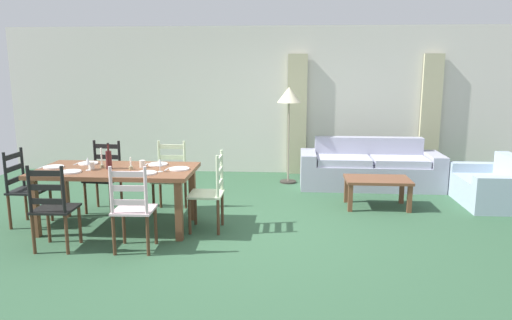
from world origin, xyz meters
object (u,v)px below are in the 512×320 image
(couch, at_px, (369,169))
(dining_chair_far_left, at_px, (104,176))
(dining_chair_near_left, at_px, (53,208))
(dining_chair_head_west, at_px, (25,188))
(armchair_upholstered, at_px, (494,188))
(dining_chair_far_right, at_px, (170,177))
(wine_glass_near_right, at_px, (160,163))
(coffee_cup_primary, at_px, (142,164))
(standing_lamp, at_px, (289,101))
(dining_table, at_px, (116,176))
(dining_chair_head_east, at_px, (210,192))
(wine_glass_near_left, at_px, (88,161))
(coffee_cup_secondary, at_px, (92,166))
(coffee_table, at_px, (377,183))
(wine_bottle, at_px, (109,159))
(dining_chair_near_right, at_px, (133,209))

(couch, bearing_deg, dining_chair_far_left, -157.53)
(dining_chair_near_left, distance_m, dining_chair_head_west, 1.10)
(couch, distance_m, armchair_upholstered, 1.88)
(dining_chair_far_right, relative_size, wine_glass_near_right, 5.96)
(dining_chair_far_right, relative_size, coffee_cup_primary, 10.67)
(dining_chair_far_left, bearing_deg, dining_chair_near_left, -89.17)
(couch, height_order, standing_lamp, standing_lamp)
(dining_chair_near_left, height_order, dining_chair_far_right, same)
(dining_table, height_order, dining_chair_far_left, dining_chair_far_left)
(dining_chair_head_east, height_order, armchair_upholstered, dining_chair_head_east)
(wine_glass_near_left, relative_size, coffee_cup_secondary, 1.79)
(couch, height_order, coffee_table, couch)
(wine_bottle, bearing_deg, dining_chair_near_right, -54.44)
(dining_chair_head_west, xyz_separation_m, wine_glass_near_left, (0.90, -0.16, 0.38))
(dining_chair_far_right, height_order, dining_chair_head_east, same)
(dining_table, distance_m, dining_chair_head_west, 1.20)
(armchair_upholstered, bearing_deg, wine_bottle, -164.83)
(coffee_cup_primary, height_order, coffee_table, coffee_cup_primary)
(dining_chair_far_right, bearing_deg, wine_bottle, -124.71)
(coffee_table, bearing_deg, dining_chair_near_left, -153.47)
(dining_chair_near_left, xyz_separation_m, armchair_upholstered, (5.48, 2.13, -0.23))
(dining_chair_head_west, xyz_separation_m, couch, (4.62, 2.30, -0.19))
(coffee_table, bearing_deg, wine_bottle, -161.56)
(couch, bearing_deg, wine_bottle, -146.13)
(dining_table, relative_size, standing_lamp, 1.16)
(dining_chair_far_left, height_order, coffee_cup_primary, dining_chair_far_left)
(coffee_table, height_order, standing_lamp, standing_lamp)
(dining_chair_head_west, relative_size, coffee_table, 1.07)
(coffee_cup_secondary, bearing_deg, dining_chair_far_right, 47.89)
(standing_lamp, bearing_deg, armchair_upholstered, -21.18)
(dining_chair_far_left, relative_size, wine_glass_near_left, 5.96)
(dining_chair_far_right, distance_m, dining_chair_head_east, 1.02)
(dining_chair_near_right, bearing_deg, armchair_upholstered, 24.56)
(wine_glass_near_left, bearing_deg, dining_chair_head_west, 170.13)
(dining_chair_near_right, bearing_deg, couch, 45.74)
(wine_bottle, bearing_deg, dining_chair_head_east, 1.38)
(dining_table, relative_size, dining_chair_head_east, 1.98)
(coffee_table, distance_m, armchair_upholstered, 1.73)
(dining_chair_near_left, relative_size, wine_glass_near_right, 5.96)
(wine_glass_near_right, relative_size, standing_lamp, 0.10)
(standing_lamp, bearing_deg, couch, -7.78)
(dining_chair_head_west, distance_m, coffee_cup_secondary, 0.97)
(wine_bottle, relative_size, standing_lamp, 0.19)
(wine_glass_near_left, height_order, coffee_cup_primary, wine_glass_near_left)
(wine_bottle, height_order, coffee_table, wine_bottle)
(wine_glass_near_right, bearing_deg, dining_chair_near_left, -148.66)
(couch, bearing_deg, dining_chair_head_west, -153.50)
(dining_chair_near_left, xyz_separation_m, dining_chair_far_left, (-0.02, 1.49, 0.00))
(dining_table, distance_m, dining_chair_near_right, 0.88)
(dining_chair_head_east, height_order, coffee_cup_secondary, dining_chair_head_east)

